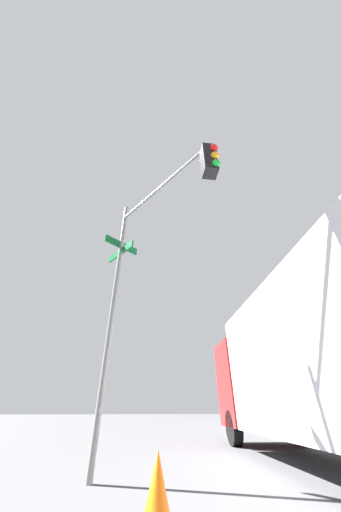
{
  "coord_description": "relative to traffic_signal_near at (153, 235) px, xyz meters",
  "views": [
    {
      "loc": [
        -1.73,
        -6.78,
        1.05
      ],
      "look_at": [
        -6.64,
        -6.15,
        4.22
      ],
      "focal_mm": 16.66,
      "sensor_mm": 36.0,
      "label": 1
    }
  ],
  "objects": [
    {
      "name": "box_truck_second",
      "position": [
        -1.83,
        4.12,
        -2.35
      ],
      "size": [
        8.73,
        3.03,
        3.67
      ],
      "color": "#B21919",
      "rests_on": "ground_plane"
    },
    {
      "name": "traffic_cone",
      "position": [
        1.13,
        0.12,
        -4.01
      ],
      "size": [
        0.36,
        0.36,
        0.69
      ],
      "primitive_type": "cone",
      "color": "orange",
      "rests_on": "ground_plane"
    },
    {
      "name": "traffic_signal_near",
      "position": [
        0.0,
        0.0,
        0.0
      ],
      "size": [
        3.15,
        2.4,
        6.14
      ],
      "color": "slate",
      "rests_on": "ground_plane"
    }
  ]
}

